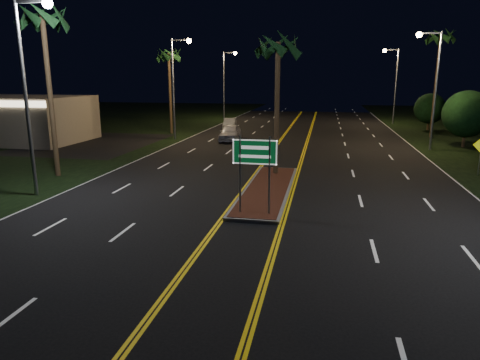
% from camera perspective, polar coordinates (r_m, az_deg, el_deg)
% --- Properties ---
extents(ground, '(120.00, 120.00, 0.00)m').
position_cam_1_polar(ground, '(15.21, 0.19, -8.10)').
color(ground, black).
rests_on(ground, ground).
extents(grass_left, '(40.00, 110.00, 0.01)m').
position_cam_1_polar(grass_left, '(51.10, -28.84, 5.54)').
color(grass_left, black).
rests_on(grass_left, ground).
extents(median_island, '(2.25, 10.25, 0.17)m').
position_cam_1_polar(median_island, '(21.76, 3.71, -1.21)').
color(median_island, gray).
rests_on(median_island, ground).
extents(highway_sign, '(1.80, 0.08, 3.20)m').
position_cam_1_polar(highway_sign, '(17.19, 1.98, 2.78)').
color(highway_sign, gray).
rests_on(highway_sign, ground).
extents(commercial_building, '(15.00, 8.12, 4.00)m').
position_cam_1_polar(commercial_building, '(44.53, -29.24, 7.16)').
color(commercial_building, gray).
rests_on(commercial_building, ground).
extents(streetlight_left_near, '(1.91, 0.44, 9.00)m').
position_cam_1_polar(streetlight_left_near, '(22.29, -26.12, 12.31)').
color(streetlight_left_near, gray).
rests_on(streetlight_left_near, ground).
extents(streetlight_left_mid, '(1.91, 0.44, 9.00)m').
position_cam_1_polar(streetlight_left_mid, '(40.15, -8.41, 13.43)').
color(streetlight_left_mid, gray).
rests_on(streetlight_left_mid, ground).
extents(streetlight_left_far, '(1.91, 0.44, 9.00)m').
position_cam_1_polar(streetlight_left_far, '(59.39, -1.82, 13.54)').
color(streetlight_left_far, gray).
rests_on(streetlight_left_far, ground).
extents(streetlight_right_mid, '(1.91, 0.44, 9.00)m').
position_cam_1_polar(streetlight_right_mid, '(36.74, 24.23, 12.43)').
color(streetlight_right_mid, gray).
rests_on(streetlight_right_mid, ground).
extents(streetlight_right_far, '(1.91, 0.44, 9.00)m').
position_cam_1_polar(streetlight_right_far, '(56.44, 19.75, 12.78)').
color(streetlight_right_far, gray).
rests_on(streetlight_right_far, ground).
extents(palm_median, '(2.40, 2.40, 8.30)m').
position_cam_1_polar(palm_median, '(24.59, 5.10, 17.35)').
color(palm_median, '#382819').
rests_on(palm_median, ground).
extents(palm_left_near, '(2.40, 2.40, 9.80)m').
position_cam_1_polar(palm_left_near, '(26.81, -24.85, 18.92)').
color(palm_left_near, '#382819').
rests_on(palm_left_near, ground).
extents(palm_left_far, '(2.40, 2.40, 8.80)m').
position_cam_1_polar(palm_left_far, '(44.71, -9.49, 16.07)').
color(palm_left_far, '#382819').
rests_on(palm_left_far, ground).
extents(palm_right_far, '(2.40, 2.40, 10.30)m').
position_cam_1_polar(palm_right_far, '(45.17, 25.21, 16.77)').
color(palm_right_far, '#382819').
rests_on(palm_right_far, ground).
extents(shrub_mid, '(3.78, 3.78, 4.62)m').
position_cam_1_polar(shrub_mid, '(39.64, 28.00, 7.78)').
color(shrub_mid, '#382819').
rests_on(shrub_mid, ground).
extents(shrub_far, '(3.24, 3.24, 3.96)m').
position_cam_1_polar(shrub_far, '(51.21, 23.97, 8.69)').
color(shrub_far, '#382819').
rests_on(shrub_far, ground).
extents(car_near, '(2.52, 5.24, 1.70)m').
position_cam_1_polar(car_near, '(39.06, -1.31, 6.50)').
color(car_near, '#BCBCC3').
rests_on(car_near, ground).
extents(car_far, '(2.38, 4.47, 1.42)m').
position_cam_1_polar(car_far, '(47.92, -1.37, 7.63)').
color(car_far, silver).
rests_on(car_far, ground).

